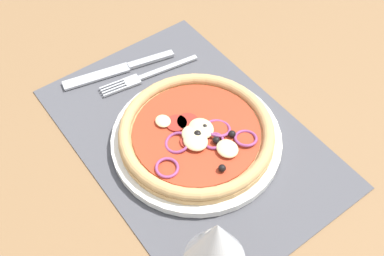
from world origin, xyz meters
TOP-DOWN VIEW (x-y plane):
  - ground_plane at (0.00, 0.00)cm, footprint 190.00×140.00cm
  - placemat at (0.00, 0.00)cm, footprint 46.49×31.39cm
  - plate at (-1.61, 0.14)cm, footprint 25.94×25.94cm
  - pizza at (-1.69, 0.16)cm, footprint 23.48×23.48cm
  - fork at (14.70, -1.17)cm, footprint 4.07×18.03cm
  - knife at (18.76, 1.65)cm, footprint 6.00×19.87cm
  - wine_glass at (-19.69, 10.99)cm, footprint 7.20×7.20cm

SIDE VIEW (x-z plane):
  - ground_plane at x=0.00cm, z-range -2.40..0.00cm
  - placemat at x=0.00cm, z-range 0.00..0.40cm
  - fork at x=14.70cm, z-range 0.40..0.84cm
  - knife at x=18.76cm, z-range 0.35..0.96cm
  - plate at x=-1.61cm, z-range 0.40..1.72cm
  - pizza at x=-1.69cm, z-range 1.50..4.14cm
  - wine_glass at x=-19.69cm, z-range 2.64..17.54cm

